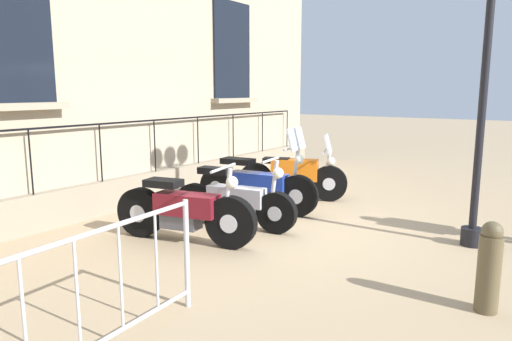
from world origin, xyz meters
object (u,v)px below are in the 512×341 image
object	(u,v)px
motorcycle_orange	(293,176)
bollard	(489,267)
motorcycle_maroon	(184,212)
motorcycle_blue	(257,186)
motorcycle_silver	(234,202)
crowd_barrier	(100,290)

from	to	relation	value
motorcycle_orange	bollard	distance (m)	4.81
motorcycle_orange	motorcycle_maroon	bearing A→B (deg)	-88.78
motorcycle_blue	motorcycle_orange	world-z (taller)	motorcycle_blue
motorcycle_silver	motorcycle_blue	size ratio (longest dim) A/B	0.91
motorcycle_maroon	motorcycle_blue	bearing A→B (deg)	93.99
motorcycle_blue	crowd_barrier	size ratio (longest dim) A/B	1.07
motorcycle_silver	bollard	size ratio (longest dim) A/B	2.32
motorcycle_blue	crowd_barrier	xyz separation A→B (m)	(1.56, -4.37, 0.13)
motorcycle_silver	motorcycle_orange	bearing A→B (deg)	95.28
motorcycle_silver	motorcycle_orange	xyz separation A→B (m)	(-0.20, 2.11, 0.06)
crowd_barrier	motorcycle_orange	bearing A→B (deg)	105.16
motorcycle_silver	bollard	xyz separation A→B (m)	(3.59, -0.85, 0.04)
motorcycle_maroon	crowd_barrier	size ratio (longest dim) A/B	0.99
motorcycle_silver	motorcycle_blue	world-z (taller)	motorcycle_blue
motorcycle_maroon	crowd_barrier	world-z (taller)	motorcycle_maroon
motorcycle_silver	crowd_barrier	xyz separation A→B (m)	(1.29, -3.37, 0.17)
motorcycle_silver	crowd_barrier	bearing A→B (deg)	-69.06
motorcycle_blue	bollard	size ratio (longest dim) A/B	2.56
motorcycle_orange	bollard	xyz separation A→B (m)	(3.79, -2.96, -0.01)
bollard	motorcycle_blue	bearing A→B (deg)	154.44
motorcycle_blue	bollard	distance (m)	4.28
motorcycle_blue	motorcycle_orange	size ratio (longest dim) A/B	1.12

